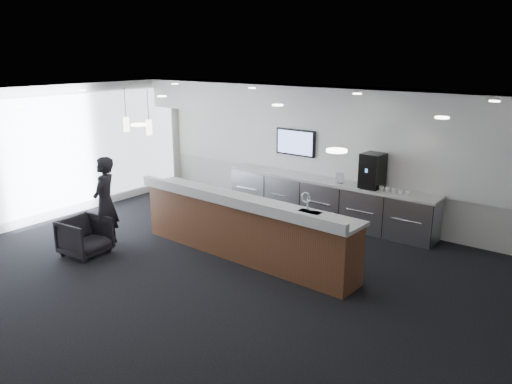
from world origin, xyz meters
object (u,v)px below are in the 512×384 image
Objects in this scene: service_counter at (244,227)px; armchair at (85,236)px; coffee_machine at (373,171)px; lounge_guest at (105,202)px.

armchair is at bearing -142.65° from service_counter.
service_counter is 5.96× the size of armchair.
lounge_guest is (-3.72, -3.94, -0.42)m from coffee_machine.
armchair is (-3.68, -4.48, -0.95)m from coffee_machine.
service_counter reaches higher than armchair.
service_counter is at bearing 85.57° from lounge_guest.
coffee_machine is at bearing -45.32° from armchair.
lounge_guest is (-0.05, 0.54, 0.53)m from armchair.
service_counter is at bearing -60.80° from armchair.
coffee_machine reaches higher than service_counter.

